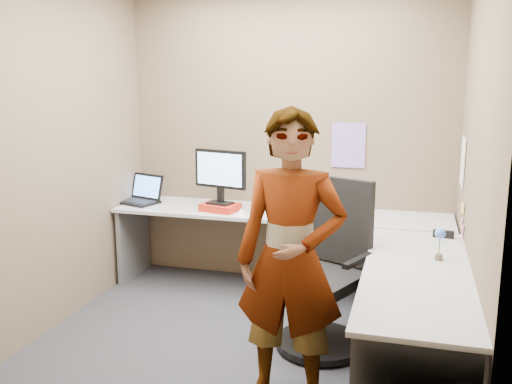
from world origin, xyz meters
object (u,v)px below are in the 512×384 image
(desk, at_px, (317,250))
(monitor, at_px, (220,172))
(office_chair, at_px, (327,281))
(person, at_px, (291,260))

(desk, height_order, monitor, monitor)
(office_chair, height_order, person, person)
(desk, bearing_deg, monitor, 152.62)
(monitor, distance_m, person, 1.91)
(desk, xyz_separation_m, person, (0.03, -1.13, 0.29))
(monitor, relative_size, person, 0.29)
(monitor, xyz_separation_m, person, (0.99, -1.62, -0.20))
(monitor, height_order, office_chair, monitor)
(office_chair, relative_size, person, 0.68)
(monitor, bearing_deg, desk, -14.24)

